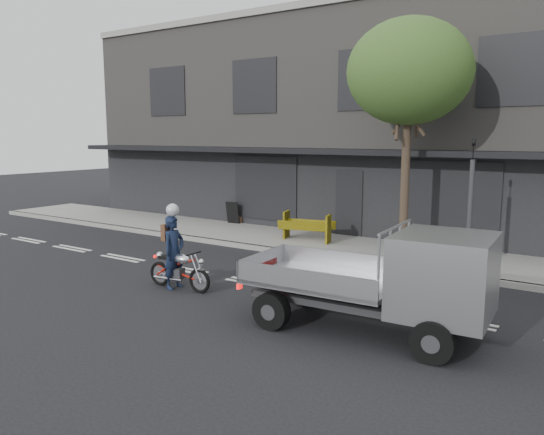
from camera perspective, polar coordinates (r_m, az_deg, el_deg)
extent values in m
plane|color=black|center=(13.10, -1.87, -7.06)|extent=(80.00, 80.00, 0.00)
cube|color=gray|center=(17.01, 7.41, -3.15)|extent=(32.00, 3.20, 0.15)
cube|color=gray|center=(15.63, 4.78, -4.18)|extent=(32.00, 0.20, 0.15)
cube|color=slate|center=(22.76, 15.14, 9.59)|extent=(26.00, 10.00, 8.00)
cylinder|color=#382B21|center=(15.41, 14.06, 2.66)|extent=(0.24, 0.24, 4.00)
ellipsoid|color=#2D531F|center=(15.42, 14.54, 14.94)|extent=(3.40, 3.40, 2.89)
cylinder|color=#2D2D30|center=(14.10, 20.47, -0.24)|extent=(0.12, 0.12, 3.00)
imported|color=black|center=(13.95, 20.86, 6.87)|extent=(0.08, 0.10, 0.50)
torus|color=black|center=(13.15, -11.97, -5.93)|extent=(0.60, 0.11, 0.59)
torus|color=black|center=(12.36, -7.80, -6.76)|extent=(0.60, 0.11, 0.59)
cube|color=#2D2D30|center=(12.75, -10.12, -5.90)|extent=(0.31, 0.22, 0.24)
ellipsoid|color=silver|center=(12.58, -9.68, -4.41)|extent=(0.49, 0.29, 0.24)
cube|color=black|center=(12.86, -11.11, -4.25)|extent=(0.48, 0.23, 0.08)
cylinder|color=black|center=(12.31, -8.44, -3.86)|extent=(0.06, 0.53, 0.03)
imported|color=#141E37|center=(12.71, -10.51, -3.69)|extent=(0.44, 0.65, 1.73)
cylinder|color=black|center=(10.03, -0.06, -9.99)|extent=(0.72, 0.30, 0.70)
cylinder|color=black|center=(11.36, 4.01, -7.75)|extent=(0.72, 0.30, 0.70)
cylinder|color=black|center=(9.00, 16.88, -12.67)|extent=(0.72, 0.30, 0.70)
cylinder|color=black|center=(10.45, 18.96, -9.71)|extent=(0.72, 0.30, 0.70)
cube|color=#2D2D30|center=(10.06, 9.67, -9.13)|extent=(4.31, 1.18, 0.13)
cube|color=#9E9EA2|center=(9.47, 17.99, -5.92)|extent=(1.67, 1.76, 1.39)
cube|color=black|center=(9.38, 18.10, -3.56)|extent=(1.48, 1.66, 0.51)
cube|color=#AFAFB4|center=(10.25, 5.57, -6.70)|extent=(2.88, 1.97, 0.09)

